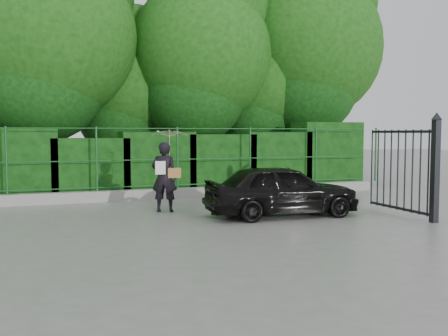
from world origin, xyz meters
name	(u,v)px	position (x,y,z in m)	size (l,w,h in m)	color
ground	(213,226)	(0.00, 0.00, 0.00)	(80.00, 80.00, 0.00)	gray
kerb	(164,194)	(0.00, 4.50, 0.15)	(14.00, 0.25, 0.30)	#9E9E99
fence	(171,158)	(0.22, 4.50, 1.20)	(14.13, 0.06, 1.80)	#185121
hedge	(158,162)	(0.04, 5.50, 1.01)	(14.20, 1.20, 2.29)	black
trees	(175,57)	(1.14, 7.74, 4.62)	(17.10, 6.15, 8.08)	black
gate	(420,166)	(4.60, -0.72, 1.19)	(0.22, 2.33, 2.36)	black
woman	(168,158)	(-0.43, 2.20, 1.31)	(0.96, 0.90, 2.02)	black
car	(281,190)	(1.89, 0.68, 0.61)	(1.43, 3.55, 1.21)	black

